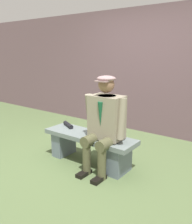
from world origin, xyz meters
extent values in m
plane|color=#576C41|center=(0.00, 0.00, 0.00)|extent=(30.00, 30.00, 0.00)
cube|color=slate|center=(0.00, 0.00, 0.41)|extent=(1.42, 0.44, 0.06)
cube|color=slate|center=(-0.52, 0.00, 0.19)|extent=(0.18, 0.37, 0.38)
cube|color=slate|center=(0.52, 0.00, 0.19)|extent=(0.18, 0.37, 0.38)
cube|color=gray|center=(-0.30, 0.00, 0.75)|extent=(0.45, 0.29, 0.58)
cylinder|color=#1E2338|center=(-0.30, 0.00, 1.01)|extent=(0.25, 0.25, 0.06)
cone|color=#195938|center=(-0.30, 0.15, 0.82)|extent=(0.07, 0.07, 0.32)
sphere|color=#8C664C|center=(-0.30, 0.02, 1.19)|extent=(0.21, 0.21, 0.21)
ellipsoid|color=gray|center=(-0.30, 0.02, 1.27)|extent=(0.24, 0.24, 0.07)
cube|color=gray|center=(-0.30, 0.12, 1.24)|extent=(0.17, 0.10, 0.02)
cylinder|color=brown|center=(-0.43, 0.14, 0.46)|extent=(0.15, 0.39, 0.15)
cylinder|color=brown|center=(-0.43, 0.29, 0.23)|extent=(0.11, 0.11, 0.46)
cube|color=black|center=(-0.43, 0.35, 0.03)|extent=(0.10, 0.24, 0.05)
cylinder|color=gray|center=(-0.56, 0.04, 0.78)|extent=(0.10, 0.16, 0.54)
cylinder|color=brown|center=(-0.18, 0.14, 0.46)|extent=(0.15, 0.39, 0.15)
cylinder|color=brown|center=(-0.18, 0.29, 0.23)|extent=(0.11, 0.11, 0.46)
cube|color=black|center=(-0.18, 0.35, 0.03)|extent=(0.10, 0.24, 0.05)
cylinder|color=gray|center=(-0.05, 0.04, 0.78)|extent=(0.11, 0.17, 0.54)
cylinder|color=black|center=(0.50, -0.09, 0.47)|extent=(0.29, 0.18, 0.06)
cube|color=#71555F|center=(0.00, -1.91, 1.22)|extent=(12.00, 0.24, 2.44)
camera|label=1|loc=(-2.06, 2.59, 1.60)|focal=38.72mm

